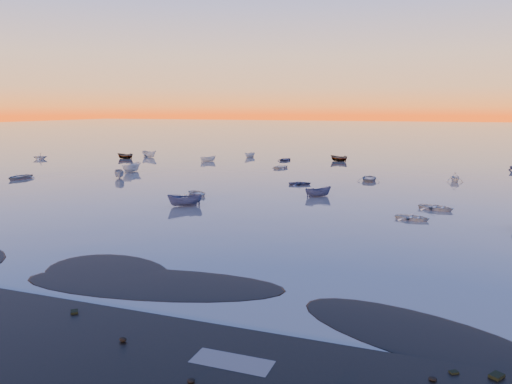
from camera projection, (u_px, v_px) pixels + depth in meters
The scene contains 5 objects.
ground at pixel (352, 153), 124.75m from camera, with size 600.00×600.00×0.00m, color #635A52.
mud_lobes at pixel (76, 286), 31.50m from camera, with size 140.00×6.00×0.07m, color black, non-canonical shape.
moored_fleet at pixel (302, 177), 81.36m from camera, with size 124.00×58.00×1.20m, color silver, non-canonical shape.
boat_near_left at pixel (197, 195), 64.13m from camera, with size 3.78×1.57×0.94m, color silver.
boat_near_center at pixel (318, 196), 63.39m from camera, with size 3.54×1.50×1.22m, color navy.
Camera 1 is at (21.20, -25.15, 11.18)m, focal length 35.00 mm.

